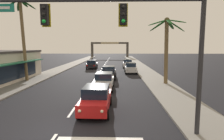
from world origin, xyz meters
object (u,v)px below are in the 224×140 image
Objects in this scene: traffic_signal_mast at (127,29)px; sedan_parked_mid_kerb at (131,68)px; sedan_parked_nearest_kerb at (128,64)px; palm_left_second at (22,23)px; palm_right_second at (166,39)px; sedan_fifth_in_queue at (109,72)px; sedan_oncoming_far at (92,64)px; sedan_third_in_queue at (104,81)px; sedan_lead_at_stop_bar at (96,99)px; town_gateway_arch at (110,47)px.

sedan_parked_mid_kerb is (1.76, 22.34, -4.19)m from traffic_signal_mast.
sedan_parked_nearest_kerb is 0.44× the size of palm_left_second.
palm_right_second reaches higher than sedan_parked_mid_kerb.
sedan_fifth_in_queue and sedan_oncoming_far have the same top height.
sedan_oncoming_far is 7.27m from sedan_parked_nearest_kerb.
palm_right_second reaches higher than sedan_fifth_in_queue.
sedan_fifth_in_queue is 13.93m from sedan_parked_nearest_kerb.
sedan_third_in_queue is 6.62m from sedan_fifth_in_queue.
sedan_oncoming_far is at bearing 123.42° from palm_right_second.
traffic_signal_mast is 29.37m from sedan_oncoming_far.
palm_right_second is (6.76, 2.71, 4.25)m from sedan_third_in_queue.
sedan_third_in_queue is (-1.74, 10.11, -4.19)m from traffic_signal_mast.
sedan_third_in_queue is 18.81m from sedan_oncoming_far.
sedan_lead_at_stop_bar is at bearing -47.04° from palm_left_second.
sedan_fifth_in_queue is at bearing 149.23° from palm_right_second.
palm_left_second reaches higher than traffic_signal_mast.
sedan_parked_mid_kerb is 46.53m from town_gateway_arch.
sedan_third_in_queue is 0.44× the size of palm_left_second.
sedan_fifth_in_queue is (0.28, 13.23, 0.00)m from sedan_lead_at_stop_bar.
sedan_oncoming_far is at bearing 138.89° from sedan_parked_mid_kerb.
traffic_signal_mast is 17.31m from sedan_fifth_in_queue.
sedan_oncoming_far is at bearing 100.66° from traffic_signal_mast.
palm_left_second is (-10.02, 4.06, 6.20)m from sedan_third_in_queue.
sedan_fifth_in_queue and sedan_parked_nearest_kerb have the same top height.
town_gateway_arch reaches higher than sedan_parked_mid_kerb.
sedan_fifth_in_queue is 0.60× the size of palm_right_second.
sedan_lead_at_stop_bar is at bearing -126.25° from palm_right_second.
sedan_fifth_in_queue is 1.00× the size of sedan_parked_mid_kerb.
palm_left_second is (-13.45, -16.11, 6.20)m from sedan_parked_nearest_kerb.
sedan_fifth_in_queue is 1.00× the size of sedan_oncoming_far.
palm_left_second is 55.03m from town_gateway_arch.
traffic_signal_mast is at bearing -87.15° from town_gateway_arch.
sedan_lead_at_stop_bar is 19.19m from sedan_parked_mid_kerb.
sedan_third_in_queue is 20.46m from sedan_parked_nearest_kerb.
sedan_oncoming_far is 19.34m from palm_right_second.
town_gateway_arch is at bearing 97.60° from sedan_parked_nearest_kerb.
sedan_parked_nearest_kerb is 7.94m from sedan_parked_mid_kerb.
palm_left_second reaches higher than sedan_fifth_in_queue.
town_gateway_arch is at bearing 81.26° from palm_left_second.
sedan_lead_at_stop_bar and sedan_fifth_in_queue have the same top height.
palm_right_second is (10.39, -15.75, 4.25)m from sedan_oncoming_far.
palm_left_second reaches higher than palm_right_second.
traffic_signal_mast is at bearing -62.46° from sedan_lead_at_stop_bar.
sedan_third_in_queue is at bearing 89.32° from sedan_lead_at_stop_bar.
palm_right_second reaches higher than town_gateway_arch.
traffic_signal_mast reaches higher than sedan_third_in_queue.
traffic_signal_mast is at bearing -84.72° from sedan_fifth_in_queue.
palm_left_second is 1.35× the size of palm_right_second.
town_gateway_arch is (-5.10, 38.20, 3.14)m from sedan_parked_nearest_kerb.
sedan_parked_nearest_kerb is 0.30× the size of town_gateway_arch.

